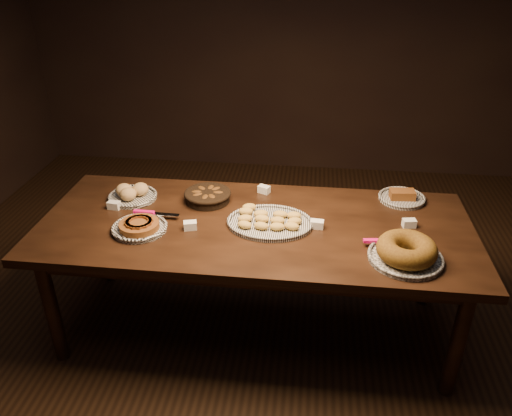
# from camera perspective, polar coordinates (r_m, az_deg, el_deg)

# --- Properties ---
(ground) EXTENTS (5.00, 5.00, 0.00)m
(ground) POSITION_cam_1_polar(r_m,az_deg,el_deg) (3.21, -0.14, -13.36)
(ground) COLOR black
(ground) RESTS_ON ground
(buffet_table) EXTENTS (2.40, 1.00, 0.75)m
(buffet_table) POSITION_cam_1_polar(r_m,az_deg,el_deg) (2.81, -0.15, -3.06)
(buffet_table) COLOR black
(buffet_table) RESTS_ON ground
(apple_tart_plate) EXTENTS (0.33, 0.31, 0.06)m
(apple_tart_plate) POSITION_cam_1_polar(r_m,az_deg,el_deg) (2.77, -13.16, -2.05)
(apple_tart_plate) COLOR white
(apple_tart_plate) RESTS_ON buffet_table
(madeleine_platter) EXTENTS (0.47, 0.38, 0.05)m
(madeleine_platter) POSITION_cam_1_polar(r_m,az_deg,el_deg) (2.75, 1.51, -1.51)
(madeleine_platter) COLOR black
(madeleine_platter) RESTS_ON buffet_table
(bundt_cake_plate) EXTENTS (0.38, 0.37, 0.11)m
(bundt_cake_plate) POSITION_cam_1_polar(r_m,az_deg,el_deg) (2.55, 16.79, -4.79)
(bundt_cake_plate) COLOR black
(bundt_cake_plate) RESTS_ON buffet_table
(croissant_basket) EXTENTS (0.31, 0.31, 0.07)m
(croissant_basket) POSITION_cam_1_polar(r_m,az_deg,el_deg) (2.99, -5.55, 1.46)
(croissant_basket) COLOR black
(croissant_basket) RESTS_ON buffet_table
(bread_roll_plate) EXTENTS (0.29, 0.29, 0.09)m
(bread_roll_plate) POSITION_cam_1_polar(r_m,az_deg,el_deg) (3.10, -14.01, 1.59)
(bread_roll_plate) COLOR white
(bread_roll_plate) RESTS_ON buffet_table
(loaf_plate) EXTENTS (0.28, 0.28, 0.06)m
(loaf_plate) POSITION_cam_1_polar(r_m,az_deg,el_deg) (3.13, 16.33, 1.20)
(loaf_plate) COLOR black
(loaf_plate) RESTS_ON buffet_table
(tent_cards) EXTENTS (1.75, 0.55, 0.04)m
(tent_cards) POSITION_cam_1_polar(r_m,az_deg,el_deg) (2.83, 0.14, -0.55)
(tent_cards) COLOR white
(tent_cards) RESTS_ON buffet_table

